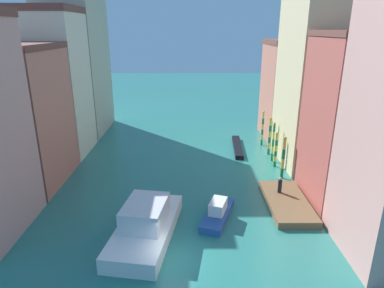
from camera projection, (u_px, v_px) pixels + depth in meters
The scene contains 17 objects.
ground_plane at pixel (182, 144), 45.69m from camera, with size 154.00×154.00×0.00m, color #28756B.
building_left_1 at pixel (21, 116), 32.45m from camera, with size 7.33×9.52×13.61m.
building_left_2 at pixel (53, 83), 40.06m from camera, with size 7.33×7.67×17.30m.
building_left_3 at pixel (77, 60), 48.54m from camera, with size 7.33×11.09×21.17m.
building_right_1 at pixel (356, 121), 28.60m from camera, with size 7.33×7.84×14.76m.
building_right_2 at pixel (321, 64), 36.29m from camera, with size 7.33×10.30×22.39m.
building_right_3 at pixel (292, 90), 46.68m from camera, with size 7.33×8.68×13.50m.
waterfront_dock at pixel (287, 202), 29.71m from camera, with size 3.47×7.67×0.60m.
person_on_dock at pixel (280, 185), 30.63m from camera, with size 0.36×0.36×1.50m.
mooring_pole_0 at pixel (283, 157), 34.57m from camera, with size 0.35×0.35×4.54m.
mooring_pole_1 at pixel (276, 149), 37.50m from camera, with size 0.35×0.35×4.11m.
mooring_pole_2 at pixel (273, 141), 39.07m from camera, with size 0.28×0.28×4.72m.
mooring_pole_3 at pixel (270, 136), 41.16m from camera, with size 0.33×0.33×4.74m.
mooring_pole_4 at pixel (263, 128), 44.52m from camera, with size 0.31×0.31×4.67m.
vaporetto_white at pixel (146, 224), 25.04m from camera, with size 5.19×9.69×2.82m.
gondola_black at pixel (237, 147), 43.76m from camera, with size 1.53×8.09×0.52m.
motorboat_0 at pixel (218, 212), 27.59m from camera, with size 3.29×5.59×1.60m.
Camera 1 is at (1.10, -18.72, 14.84)m, focal length 31.41 mm.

